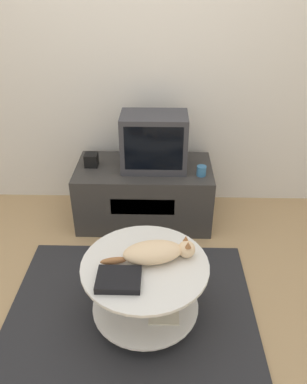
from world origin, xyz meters
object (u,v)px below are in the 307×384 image
at_px(speaker, 91,160).
at_px(cat, 156,252).
at_px(tv, 154,142).
at_px(dvd_box, 119,279).

relative_size(speaker, cat, 0.19).
distance_m(tv, dvd_box, 1.28).
relative_size(tv, speaker, 4.91).
height_order(tv, cat, tv).
bearing_deg(tv, cat, -87.92).
distance_m(speaker, cat, 1.21).
xyz_separation_m(tv, dvd_box, (-0.16, -1.24, -0.26)).
relative_size(speaker, dvd_box, 0.44).
height_order(speaker, dvd_box, speaker).
bearing_deg(dvd_box, cat, 43.39).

